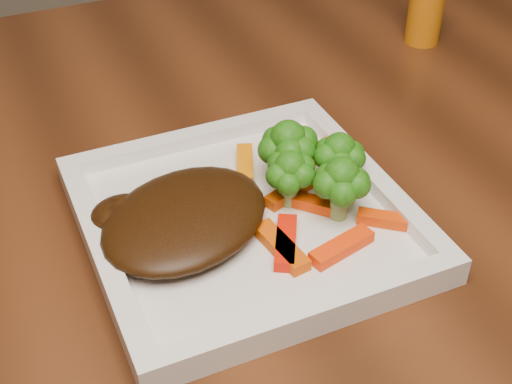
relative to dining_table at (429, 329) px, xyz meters
name	(u,v)px	position (x,y,z in m)	size (l,w,h in m)	color
dining_table	(429,329)	(0.00, 0.00, 0.00)	(1.60, 0.90, 0.75)	#502712
plate	(246,223)	(-0.32, -0.09, 0.38)	(0.27, 0.27, 0.01)	white
steak	(185,218)	(-0.37, -0.08, 0.40)	(0.15, 0.12, 0.03)	#341B07
broccoli_0	(288,150)	(-0.27, -0.06, 0.42)	(0.06, 0.06, 0.07)	#146F12
broccoli_1	(339,159)	(-0.23, -0.08, 0.42)	(0.05, 0.05, 0.06)	#246310
broccoli_2	(340,189)	(-0.25, -0.12, 0.42)	(0.06, 0.06, 0.06)	#326010
broccoli_3	(290,175)	(-0.28, -0.08, 0.42)	(0.05, 0.05, 0.06)	#186310
carrot_0	(342,247)	(-0.27, -0.16, 0.39)	(0.06, 0.02, 0.01)	#FF3704
carrot_1	(386,220)	(-0.21, -0.14, 0.39)	(0.05, 0.01, 0.01)	#E23A03
carrot_2	(286,242)	(-0.30, -0.14, 0.39)	(0.06, 0.02, 0.01)	red
carrot_3	(317,153)	(-0.22, -0.03, 0.39)	(0.06, 0.02, 0.01)	#FF3704
carrot_4	(245,164)	(-0.29, -0.02, 0.39)	(0.06, 0.01, 0.01)	orange
carrot_5	(316,204)	(-0.26, -0.10, 0.39)	(0.05, 0.01, 0.01)	#FF4004
carrot_6	(289,192)	(-0.27, -0.08, 0.39)	(0.05, 0.01, 0.01)	#CE4103
spice_shaker	(426,7)	(0.03, 0.16, 0.42)	(0.04, 0.04, 0.09)	orange
carrot_7	(281,247)	(-0.31, -0.14, 0.39)	(0.06, 0.02, 0.01)	#D84B03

